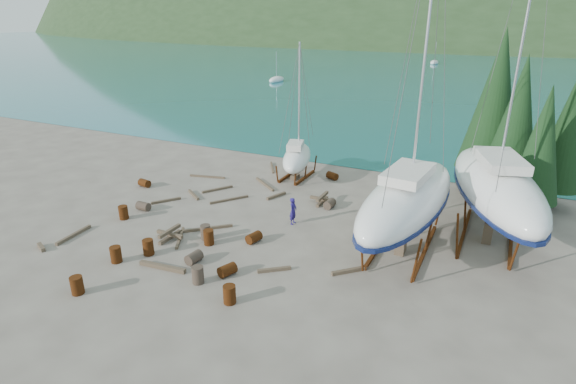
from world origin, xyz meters
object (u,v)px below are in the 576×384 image
at_px(worker, 293,211).
at_px(large_sailboat_near, 408,198).
at_px(small_sailboat_shore, 297,157).
at_px(large_sailboat_far, 496,186).

bearing_deg(worker, large_sailboat_near, -92.57).
bearing_deg(large_sailboat_near, small_sailboat_shore, 147.84).
height_order(large_sailboat_far, small_sailboat_shore, large_sailboat_far).
height_order(small_sailboat_shore, worker, small_sailboat_shore).
bearing_deg(large_sailboat_far, small_sailboat_shore, 144.21).
distance_m(small_sailboat_shore, worker, 8.62).
distance_m(large_sailboat_near, large_sailboat_far, 5.44).
relative_size(large_sailboat_far, worker, 11.52).
bearing_deg(large_sailboat_far, worker, 178.37).
height_order(large_sailboat_near, small_sailboat_shore, large_sailboat_near).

